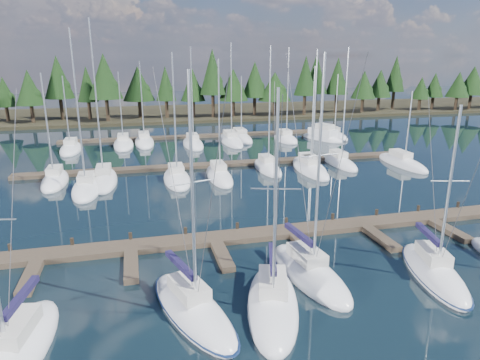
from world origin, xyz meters
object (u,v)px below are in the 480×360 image
object	(u,v)px
main_dock	(294,234)
motor_yacht_right	(323,137)
front_sailboat_4	(434,272)
front_sailboat_3	(309,272)
front_sailboat_0	(13,352)
front_sailboat_2	(273,303)
front_sailboat_1	(193,309)

from	to	relation	value
main_dock	motor_yacht_right	size ratio (longest dim) A/B	4.92
front_sailboat_4	motor_yacht_right	world-z (taller)	front_sailboat_4
front_sailboat_3	main_dock	bearing A→B (deg)	78.08
motor_yacht_right	front_sailboat_0	bearing A→B (deg)	-128.39
main_dock	front_sailboat_0	size ratio (longest dim) A/B	3.51
main_dock	front_sailboat_3	distance (m)	6.11
front_sailboat_2	front_sailboat_4	world-z (taller)	front_sailboat_2
front_sailboat_1	front_sailboat_4	distance (m)	15.14
main_dock	front_sailboat_0	xyz separation A→B (m)	(-17.24, -9.64, 0.08)
motor_yacht_right	front_sailboat_2	bearing A→B (deg)	-117.64
front_sailboat_2	main_dock	bearing A→B (deg)	62.38
front_sailboat_2	front_sailboat_0	bearing A→B (deg)	-175.80
front_sailboat_1	front_sailboat_2	world-z (taller)	front_sailboat_1
main_dock	front_sailboat_1	bearing A→B (deg)	-137.29
front_sailboat_3	motor_yacht_right	bearing A→B (deg)	64.40
front_sailboat_2	motor_yacht_right	xyz separation A→B (m)	(23.29, 44.47, 0.19)
front_sailboat_1	main_dock	bearing A→B (deg)	42.71
front_sailboat_0	front_sailboat_4	bearing A→B (deg)	4.44
front_sailboat_3	front_sailboat_4	size ratio (longest dim) A/B	1.24
main_dock	front_sailboat_2	bearing A→B (deg)	-117.62
main_dock	motor_yacht_right	bearing A→B (deg)	62.35
front_sailboat_0	front_sailboat_4	world-z (taller)	front_sailboat_0
motor_yacht_right	front_sailboat_4	bearing A→B (deg)	-105.95
front_sailboat_1	motor_yacht_right	size ratio (longest dim) A/B	1.51
front_sailboat_0	front_sailboat_2	xyz separation A→B (m)	(12.68, 0.93, 0.00)
main_dock	front_sailboat_0	world-z (taller)	front_sailboat_0
front_sailboat_2	front_sailboat_3	distance (m)	4.28
front_sailboat_0	front_sailboat_1	size ratio (longest dim) A/B	0.93
front_sailboat_2	front_sailboat_4	distance (m)	10.88
front_sailboat_0	motor_yacht_right	world-z (taller)	front_sailboat_0
front_sailboat_4	front_sailboat_2	bearing A→B (deg)	-175.27
front_sailboat_1	motor_yacht_right	world-z (taller)	front_sailboat_1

